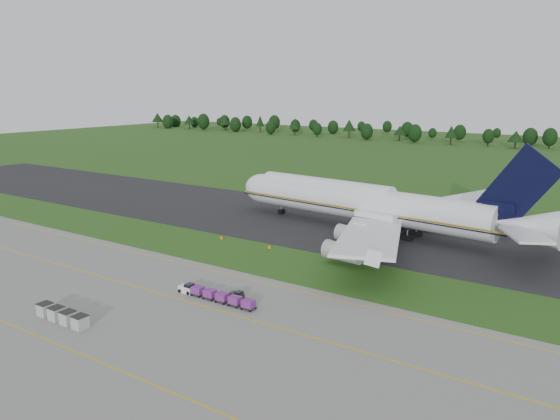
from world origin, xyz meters
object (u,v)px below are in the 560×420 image
Objects in this scene: uld_row at (62,315)px; edge_markers at (245,243)px; aircraft at (368,203)px; baggage_train at (215,295)px; utility_cart at (237,297)px.

edge_markers is (-2.35, 41.07, -0.63)m from uld_row.
aircraft is 5.42× the size of baggage_train.
utility_cart is at bearing -54.85° from edge_markers.
uld_row is at bearing -86.72° from edge_markers.
baggage_train is 6.67× the size of utility_cart.
utility_cart is 28.29m from edge_markers.
uld_row is (-12.51, -63.63, -4.85)m from aircraft.
aircraft is at bearing 78.88° from uld_row.
aircraft is 36.15× the size of utility_cart.
edge_markers is (-14.86, -22.56, -5.48)m from aircraft.
utility_cart is at bearing 33.03° from baggage_train.
aircraft is 6.00× the size of edge_markers.
utility_cart is at bearing -88.21° from aircraft.
uld_row is 41.14m from edge_markers.
utility_cart is (2.58, 1.68, -0.20)m from baggage_train.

